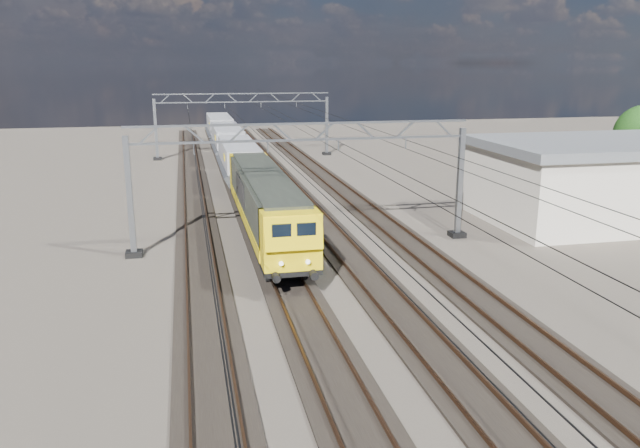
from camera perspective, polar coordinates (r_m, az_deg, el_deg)
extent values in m
plane|color=#2A241F|center=(32.44, -0.13, -3.98)|extent=(160.00, 160.00, 0.00)
cube|color=black|center=(31.78, -10.80, -4.53)|extent=(2.60, 140.00, 0.12)
cube|color=#513320|center=(31.72, -12.12, -4.33)|extent=(0.08, 140.00, 0.16)
cube|color=#513320|center=(31.74, -9.51, -4.19)|extent=(0.08, 140.00, 0.16)
cube|color=black|center=(32.08, -3.63, -4.11)|extent=(2.60, 140.00, 0.12)
cube|color=#513320|center=(31.94, -4.92, -3.92)|extent=(0.08, 140.00, 0.16)
cube|color=#513320|center=(32.14, -2.36, -3.76)|extent=(0.08, 140.00, 0.16)
cube|color=black|center=(32.87, 3.29, -3.64)|extent=(2.60, 140.00, 0.12)
cube|color=#513320|center=(32.64, 2.07, -3.46)|extent=(0.08, 140.00, 0.16)
cube|color=#513320|center=(33.01, 4.50, -3.29)|extent=(0.08, 140.00, 0.16)
cube|color=black|center=(34.12, 9.79, -3.15)|extent=(2.60, 140.00, 0.12)
cube|color=#513320|center=(33.81, 8.67, -2.98)|extent=(0.08, 140.00, 0.16)
cube|color=#513320|center=(34.34, 10.92, -2.81)|extent=(0.08, 140.00, 0.16)
cube|color=gray|center=(34.93, -17.00, 2.33)|extent=(0.30, 0.30, 6.60)
cube|color=gray|center=(38.26, 12.66, 3.63)|extent=(0.30, 0.30, 6.60)
cube|color=black|center=(35.69, -16.63, -2.62)|extent=(0.90, 0.90, 0.30)
cube|color=black|center=(38.96, 12.41, -0.92)|extent=(0.90, 0.90, 0.30)
cube|color=gray|center=(34.84, -1.53, 9.17)|extent=(19.30, 0.18, 0.12)
cube|color=gray|center=(34.93, -1.52, 7.70)|extent=(19.30, 0.18, 0.12)
cube|color=gray|center=(34.34, -15.41, 7.83)|extent=(1.03, 0.10, 0.94)
cube|color=gray|center=(34.29, -11.42, 8.05)|extent=(1.03, 0.10, 0.94)
cube|color=gray|center=(34.40, -7.42, 8.23)|extent=(1.03, 0.10, 0.94)
cube|color=gray|center=(34.68, -3.47, 8.38)|extent=(1.03, 0.10, 0.94)
cube|color=gray|center=(35.12, 0.40, 8.48)|extent=(1.03, 0.10, 0.94)
cube|color=gray|center=(35.71, 4.17, 8.54)|extent=(1.03, 0.10, 0.94)
cube|color=gray|center=(36.45, 7.79, 8.57)|extent=(1.03, 0.10, 0.94)
cube|color=gray|center=(37.32, 11.26, 8.56)|extent=(1.03, 0.10, 0.94)
cube|color=gray|center=(34.38, -11.46, 6.76)|extent=(0.06, 0.06, 0.65)
cube|color=gray|center=(34.66, -4.79, 7.06)|extent=(0.06, 0.06, 0.65)
cube|color=gray|center=(35.39, 1.69, 7.26)|extent=(0.06, 0.06, 0.65)
cube|color=gray|center=(36.55, 7.84, 7.36)|extent=(0.06, 0.06, 0.65)
cube|color=gray|center=(70.50, -14.79, 8.33)|extent=(0.30, 0.30, 6.60)
cube|color=gray|center=(72.21, 0.62, 8.94)|extent=(0.30, 0.30, 6.60)
cube|color=black|center=(70.88, -14.62, 5.80)|extent=(0.90, 0.90, 0.30)
cube|color=black|center=(72.58, 0.61, 6.46)|extent=(0.90, 0.90, 0.30)
cube|color=gray|center=(70.46, -7.09, 11.75)|extent=(19.30, 0.18, 0.12)
cube|color=gray|center=(70.50, -7.07, 11.02)|extent=(19.30, 0.18, 0.12)
cube|color=gray|center=(70.21, -13.98, 11.07)|extent=(1.03, 0.10, 0.94)
cube|color=gray|center=(70.19, -12.01, 11.17)|extent=(1.03, 0.10, 0.94)
cube|color=gray|center=(70.24, -10.03, 11.27)|extent=(1.03, 0.10, 0.94)
cube|color=gray|center=(70.38, -8.06, 11.35)|extent=(1.03, 0.10, 0.94)
cube|color=gray|center=(70.60, -6.10, 11.42)|extent=(1.03, 0.10, 0.94)
cube|color=gray|center=(70.89, -4.16, 11.47)|extent=(1.03, 0.10, 0.94)
cube|color=gray|center=(71.26, -2.23, 11.52)|extent=(1.03, 0.10, 0.94)
cube|color=gray|center=(71.71, -0.32, 11.55)|extent=(1.03, 0.10, 0.94)
cube|color=gray|center=(70.23, -12.02, 10.54)|extent=(0.06, 0.06, 0.65)
cube|color=gray|center=(70.37, -8.71, 10.69)|extent=(0.06, 0.06, 0.65)
cube|color=gray|center=(70.73, -5.42, 10.81)|extent=(0.06, 0.06, 0.65)
cube|color=gray|center=(71.32, -2.17, 10.90)|extent=(0.06, 0.06, 0.65)
cylinder|color=black|center=(38.39, -11.55, 7.05)|extent=(0.03, 140.00, 0.03)
cylinder|color=black|center=(38.33, -11.58, 7.79)|extent=(0.03, 140.00, 0.03)
cylinder|color=black|center=(38.64, -5.56, 7.32)|extent=(0.03, 140.00, 0.03)
cylinder|color=black|center=(38.58, -5.58, 8.06)|extent=(0.03, 140.00, 0.03)
cylinder|color=black|center=(39.30, 0.28, 7.51)|extent=(0.03, 140.00, 0.03)
cylinder|color=black|center=(39.24, 0.29, 8.23)|extent=(0.03, 140.00, 0.03)
cylinder|color=black|center=(40.35, 5.89, 7.61)|extent=(0.03, 140.00, 0.03)
cylinder|color=black|center=(40.29, 5.91, 8.32)|extent=(0.03, 140.00, 0.03)
cube|color=black|center=(31.33, -3.49, -3.24)|extent=(2.20, 3.60, 0.60)
cube|color=black|center=(43.79, -6.10, 1.84)|extent=(2.20, 3.60, 0.60)
cube|color=black|center=(37.42, -5.03, 0.28)|extent=(2.65, 20.00, 0.25)
cube|color=black|center=(37.51, -5.01, -0.28)|extent=(2.20, 4.50, 0.75)
cube|color=#262A23|center=(37.10, -5.07, 2.41)|extent=(2.65, 17.00, 2.60)
cube|color=yellow|center=(37.18, -7.10, 0.80)|extent=(0.04, 17.00, 0.60)
cube|color=yellow|center=(37.50, -3.00, 1.01)|extent=(0.04, 17.00, 0.60)
cube|color=black|center=(37.86, -7.31, 3.14)|extent=(0.05, 5.00, 1.40)
cube|color=black|center=(38.18, -3.26, 3.32)|extent=(0.05, 5.00, 1.40)
cube|color=#262A23|center=(36.84, -5.12, 4.49)|extent=(2.25, 18.00, 0.15)
cube|color=yellow|center=(28.35, -2.74, -1.34)|extent=(2.65, 1.80, 2.60)
cube|color=yellow|center=(27.31, -2.43, -0.87)|extent=(2.60, 0.46, 1.52)
cube|color=black|center=(27.10, -3.54, -0.78)|extent=(0.85, 0.08, 0.75)
cube|color=black|center=(27.28, -1.25, -0.65)|extent=(0.85, 0.08, 0.75)
cylinder|color=black|center=(27.52, -4.05, -4.92)|extent=(0.36, 0.50, 0.36)
cylinder|color=black|center=(27.79, -0.56, -4.68)|extent=(0.36, 0.50, 0.36)
cylinder|color=white|center=(27.45, -3.58, -3.63)|extent=(0.20, 0.08, 0.20)
cylinder|color=white|center=(27.64, -1.12, -3.48)|extent=(0.20, 0.08, 0.20)
cube|color=yellow|center=(45.98, -6.52, 4.72)|extent=(2.65, 1.80, 2.60)
cube|color=yellow|center=(46.84, -6.65, 5.51)|extent=(2.60, 0.46, 1.52)
cube|color=black|center=(46.87, -7.34, 5.62)|extent=(0.85, 0.08, 0.75)
cube|color=black|center=(46.97, -6.00, 5.68)|extent=(0.85, 0.08, 0.75)
cylinder|color=black|center=(47.34, -7.64, 3.24)|extent=(0.36, 0.50, 0.36)
cylinder|color=black|center=(47.50, -5.59, 3.34)|extent=(0.36, 0.50, 0.36)
cylinder|color=white|center=(47.15, -7.35, 3.95)|extent=(0.20, 0.08, 0.20)
cylinder|color=white|center=(47.26, -5.90, 4.02)|extent=(0.20, 0.08, 0.20)
cube|color=black|center=(50.33, -6.93, 3.43)|extent=(2.20, 2.60, 0.55)
cube|color=black|center=(59.16, -7.77, 5.06)|extent=(2.20, 2.60, 0.55)
cube|color=black|center=(54.67, -7.40, 4.68)|extent=(2.40, 13.00, 0.20)
cube|color=gray|center=(54.41, -7.46, 6.47)|extent=(2.80, 12.00, 1.80)
cube|color=#43474A|center=(54.53, -8.41, 5.12)|extent=(1.48, 12.00, 1.36)
cube|color=#43474A|center=(54.68, -6.42, 5.21)|extent=(1.48, 12.00, 1.36)
cube|color=yellow|center=(51.33, -8.76, 6.06)|extent=(0.04, 1.20, 0.50)
cube|color=black|center=(64.28, -8.15, 5.79)|extent=(2.20, 2.60, 0.55)
cube|color=black|center=(73.17, -8.68, 6.82)|extent=(2.20, 2.60, 0.55)
cube|color=black|center=(68.67, -8.44, 6.63)|extent=(2.40, 13.00, 0.20)
cube|color=gray|center=(68.47, -8.50, 8.06)|extent=(2.80, 12.00, 1.80)
cube|color=#43474A|center=(68.56, -9.25, 6.99)|extent=(1.48, 12.00, 1.36)
cube|color=#43474A|center=(68.68, -7.66, 7.06)|extent=(1.48, 12.00, 1.36)
cube|color=yellow|center=(65.40, -9.57, 7.81)|extent=(0.04, 1.20, 0.50)
cube|color=black|center=(78.32, -8.93, 7.30)|extent=(2.20, 2.60, 0.55)
cube|color=black|center=(87.25, -9.30, 8.01)|extent=(2.20, 2.60, 0.55)
cube|color=black|center=(82.74, -9.14, 7.92)|extent=(2.40, 13.00, 0.20)
cube|color=gray|center=(82.57, -9.18, 9.11)|extent=(2.80, 12.00, 1.80)
cube|color=#43474A|center=(82.65, -9.81, 8.21)|extent=(1.48, 12.00, 1.36)
cube|color=#43474A|center=(82.75, -8.49, 8.27)|extent=(1.48, 12.00, 1.36)
cube|color=yellow|center=(79.51, -10.09, 8.94)|extent=(0.04, 1.20, 0.50)
cube|color=beige|center=(46.61, 25.68, 3.32)|extent=(18.00, 10.00, 4.80)
cube|color=slate|center=(46.23, 26.05, 6.60)|extent=(18.60, 10.60, 0.60)
cylinder|color=#342817|center=(57.83, 27.13, 4.34)|extent=(0.70, 0.70, 3.36)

